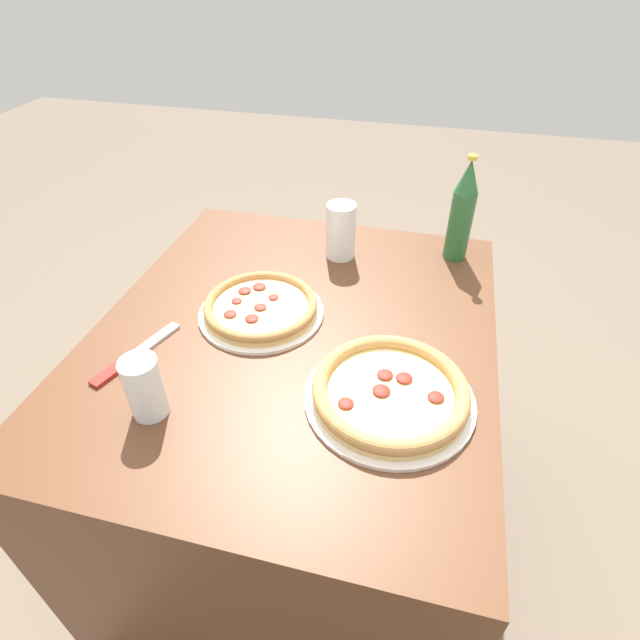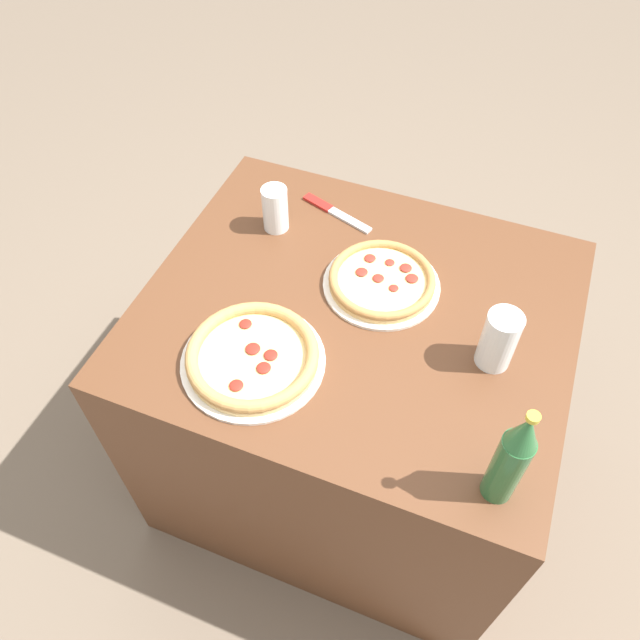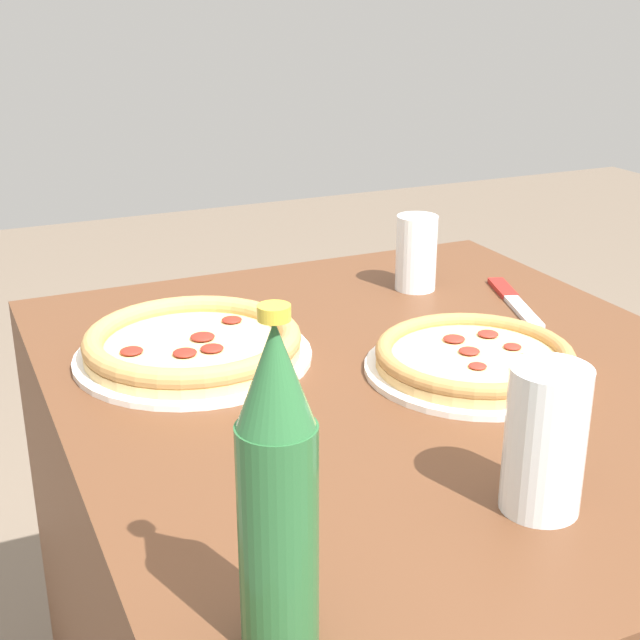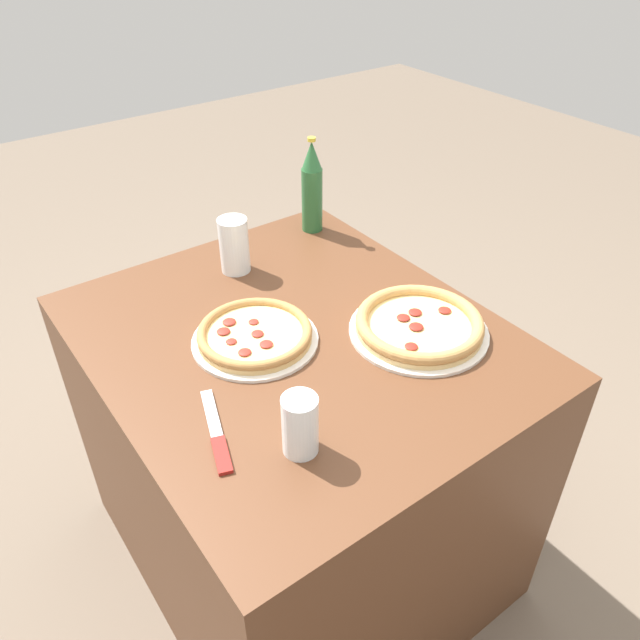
{
  "view_description": "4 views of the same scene",
  "coord_description": "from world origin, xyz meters",
  "px_view_note": "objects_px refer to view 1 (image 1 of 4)",
  "views": [
    {
      "loc": [
        0.79,
        0.25,
        1.46
      ],
      "look_at": [
        0.06,
        0.07,
        0.86
      ],
      "focal_mm": 28.0,
      "sensor_mm": 36.0,
      "label": 1
    },
    {
      "loc": [
        -0.26,
        0.89,
        1.87
      ],
      "look_at": [
        0.05,
        0.1,
        0.83
      ],
      "focal_mm": 35.0,
      "sensor_mm": 36.0,
      "label": 2
    },
    {
      "loc": [
        -0.88,
        0.52,
        1.24
      ],
      "look_at": [
        0.06,
        0.09,
        0.84
      ],
      "focal_mm": 50.0,
      "sensor_mm": 36.0,
      "label": 3
    },
    {
      "loc": [
        0.92,
        -0.6,
        1.61
      ],
      "look_at": [
        0.04,
        0.04,
        0.82
      ],
      "focal_mm": 35.0,
      "sensor_mm": 36.0,
      "label": 4
    }
  ],
  "objects_px": {
    "pizza_pepperoni": "(261,307)",
    "glass_water": "(145,390)",
    "beer_bottle": "(462,212)",
    "pizza_margherita": "(390,392)",
    "glass_cola": "(341,234)",
    "knife": "(133,356)"
  },
  "relations": [
    {
      "from": "pizza_pepperoni",
      "to": "glass_water",
      "type": "bearing_deg",
      "value": -17.17
    },
    {
      "from": "pizza_pepperoni",
      "to": "beer_bottle",
      "type": "distance_m",
      "value": 0.55
    },
    {
      "from": "pizza_margherita",
      "to": "glass_cola",
      "type": "xyz_separation_m",
      "value": [
        -0.47,
        -0.19,
        0.04
      ]
    },
    {
      "from": "beer_bottle",
      "to": "knife",
      "type": "height_order",
      "value": "beer_bottle"
    },
    {
      "from": "glass_cola",
      "to": "knife",
      "type": "bearing_deg",
      "value": -33.55
    },
    {
      "from": "glass_cola",
      "to": "beer_bottle",
      "type": "relative_size",
      "value": 0.53
    },
    {
      "from": "beer_bottle",
      "to": "knife",
      "type": "distance_m",
      "value": 0.83
    },
    {
      "from": "pizza_margherita",
      "to": "pizza_pepperoni",
      "type": "relative_size",
      "value": 1.12
    },
    {
      "from": "glass_cola",
      "to": "glass_water",
      "type": "bearing_deg",
      "value": -19.71
    },
    {
      "from": "pizza_pepperoni",
      "to": "glass_water",
      "type": "relative_size",
      "value": 2.31
    },
    {
      "from": "pizza_margherita",
      "to": "glass_water",
      "type": "height_order",
      "value": "glass_water"
    },
    {
      "from": "glass_water",
      "to": "glass_cola",
      "type": "xyz_separation_m",
      "value": [
        -0.6,
        0.21,
        0.01
      ]
    },
    {
      "from": "pizza_margherita",
      "to": "pizza_pepperoni",
      "type": "distance_m",
      "value": 0.36
    },
    {
      "from": "beer_bottle",
      "to": "knife",
      "type": "bearing_deg",
      "value": -47.93
    },
    {
      "from": "knife",
      "to": "glass_cola",
      "type": "bearing_deg",
      "value": 146.45
    },
    {
      "from": "knife",
      "to": "pizza_pepperoni",
      "type": "bearing_deg",
      "value": 134.18
    },
    {
      "from": "pizza_pepperoni",
      "to": "glass_cola",
      "type": "height_order",
      "value": "glass_cola"
    },
    {
      "from": "glass_water",
      "to": "beer_bottle",
      "type": "relative_size",
      "value": 0.45
    },
    {
      "from": "glass_water",
      "to": "knife",
      "type": "height_order",
      "value": "glass_water"
    },
    {
      "from": "glass_cola",
      "to": "beer_bottle",
      "type": "height_order",
      "value": "beer_bottle"
    },
    {
      "from": "beer_bottle",
      "to": "pizza_margherita",
      "type": "bearing_deg",
      "value": -10.13
    },
    {
      "from": "knife",
      "to": "beer_bottle",
      "type": "bearing_deg",
      "value": 132.07
    }
  ]
}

